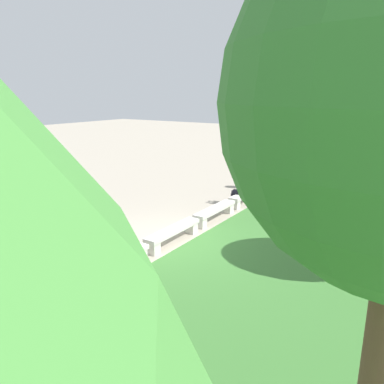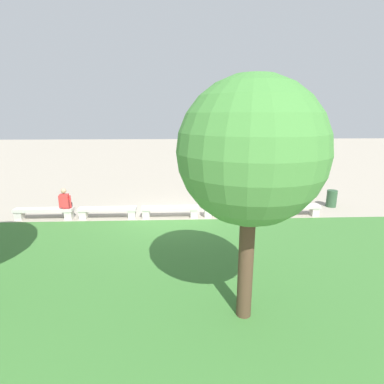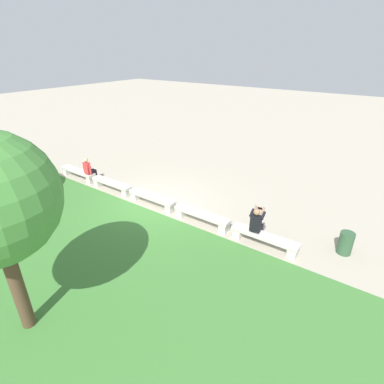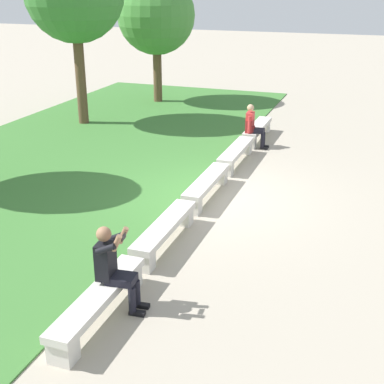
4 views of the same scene
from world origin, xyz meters
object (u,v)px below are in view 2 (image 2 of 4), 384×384
Objects in this scene: bench_main at (292,208)px; tree_left_background at (251,153)px; person_distant at (66,202)px; backpack at (66,204)px; bench_near at (231,209)px; trash_bin at (332,199)px; person_photographer at (283,198)px; bench_far at (108,211)px; bench_end at (44,212)px; bench_mid at (170,210)px.

bench_main is 0.48× the size of tree_left_background.
person_distant is 0.12m from backpack.
bench_near is 4.85m from trash_bin.
person_photographer is at bearing -179.93° from person_distant.
bench_main is 8.99m from backpack.
tree_left_background reaches higher than person_distant.
bench_near is 1.80× the size of person_distant.
backpack reaches higher than trash_bin.
tree_left_background reaches higher than bench_far.
bench_far and bench_end have the same top height.
bench_main is at bearing 180.00° from bench_near.
bench_near is at bearing 179.42° from person_distant.
person_photographer is at bearing -179.33° from backpack.
tree_left_background is at bearing 82.49° from bench_near.
person_distant reaches higher than bench_main.
bench_mid is (4.95, 0.00, 0.00)m from bench_main.
person_photographer is at bearing -115.23° from tree_left_background.
bench_end is (7.42, 0.00, 0.00)m from bench_near.
bench_mid is 4.11m from person_distant.
tree_left_background is at bearing 132.90° from backpack.
bench_main is 3.03× the size of trash_bin.
bench_main is at bearing 180.00° from bench_far.
bench_end is at bearing 0.46° from person_photographer.
bench_main and bench_far have the same top height.
bench_mid is 3.03× the size of trash_bin.
person_distant is at bearing -47.25° from tree_left_background.
bench_mid is 1.72× the size of person_photographer.
backpack is at bearing 120.74° from person_distant.
bench_near is 2.47m from bench_mid.
bench_main is at bearing 180.00° from bench_end.
bench_main is 1.00× the size of bench_end.
bench_far is 8.01m from tree_left_background.
tree_left_background is at bearing 137.02° from bench_end.
person_photographer is 2.82m from trash_bin.
person_photographer is at bearing 22.55° from trash_bin.
bench_end is 0.48× the size of tree_left_background.
bench_far is 1.66m from person_distant.
trash_bin is (-9.65, -1.15, 0.07)m from bench_far.
bench_end is 12.18m from trash_bin.
bench_mid is 0.48× the size of tree_left_background.
tree_left_background is (0.81, 6.16, 3.04)m from bench_near.
person_photographer is at bearing -179.54° from bench_end.
bench_end is at bearing 0.00° from bench_main.
person_distant is 1.68× the size of trash_bin.
person_distant reaches higher than bench_near.
bench_near is at bearing 13.72° from trash_bin.
bench_end is (2.47, 0.00, 0.00)m from bench_far.
backpack is at bearing 0.22° from bench_near.
person_photographer reaches higher than bench_far.
bench_far is at bearing -56.12° from tree_left_background.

